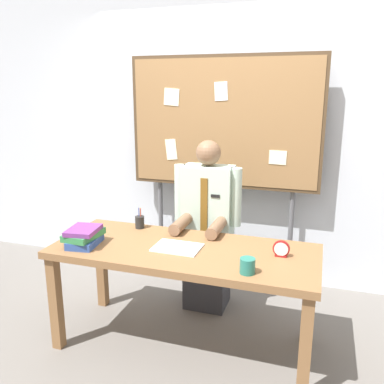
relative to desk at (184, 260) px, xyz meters
The scene contains 10 objects.
ground_plane 0.65m from the desk, ahead, with size 12.00×12.00×0.00m, color slate.
back_wall 1.45m from the desk, 90.00° to the left, with size 6.40×0.08×2.70m, color silver.
desk is the anchor object (origin of this frame).
person 0.58m from the desk, 90.00° to the left, with size 0.55×0.56×1.41m.
bulletin_board 1.35m from the desk, 90.01° to the left, with size 1.71×0.09×2.08m.
book_stack 0.71m from the desk, 166.49° to the right, with size 0.22×0.28×0.13m.
open_notebook 0.10m from the desk, 153.64° to the right, with size 0.32×0.23×0.01m, color white.
desk_clock 0.66m from the desk, ahead, with size 0.11×0.04×0.11m.
coffee_mug 0.56m from the desk, 27.61° to the right, with size 0.09×0.09×0.09m, color #267266.
pen_holder 0.56m from the desk, 148.80° to the left, with size 0.07×0.07×0.16m.
Camera 1 is at (0.85, -2.43, 1.79)m, focal length 37.88 mm.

